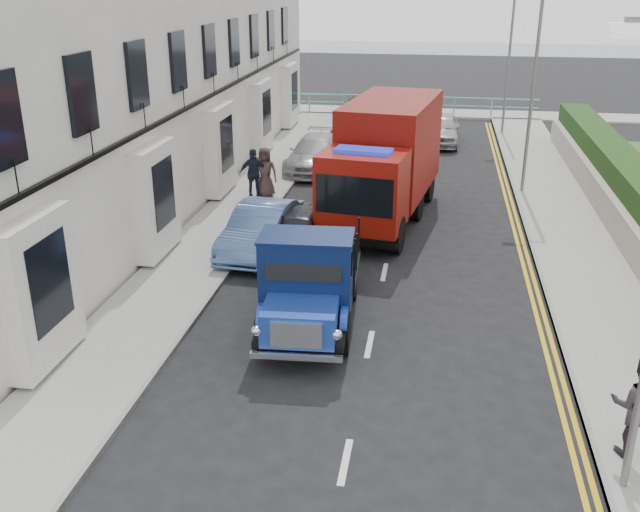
# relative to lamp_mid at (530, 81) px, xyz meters

# --- Properties ---
(ground) EXTENTS (120.00, 120.00, 0.00)m
(ground) POSITION_rel_lamp_mid_xyz_m (-4.18, -14.00, -4.00)
(ground) COLOR black
(ground) RESTS_ON ground
(pavement_west) EXTENTS (2.40, 38.00, 0.12)m
(pavement_west) POSITION_rel_lamp_mid_xyz_m (-9.38, -5.00, -3.94)
(pavement_west) COLOR gray
(pavement_west) RESTS_ON ground
(pavement_east) EXTENTS (2.60, 38.00, 0.12)m
(pavement_east) POSITION_rel_lamp_mid_xyz_m (1.12, -5.00, -3.94)
(pavement_east) COLOR gray
(pavement_east) RESTS_ON ground
(promenade) EXTENTS (30.00, 2.50, 0.12)m
(promenade) POSITION_rel_lamp_mid_xyz_m (-4.18, 15.00, -3.94)
(promenade) COLOR gray
(promenade) RESTS_ON ground
(sea_plane) EXTENTS (120.00, 120.00, 0.00)m
(sea_plane) POSITION_rel_lamp_mid_xyz_m (-4.18, 46.00, -4.00)
(sea_plane) COLOR #4D5D69
(sea_plane) RESTS_ON ground
(seafront_railing) EXTENTS (13.00, 0.08, 1.11)m
(seafront_railing) POSITION_rel_lamp_mid_xyz_m (-4.18, 14.20, -3.42)
(seafront_railing) COLOR #59B2A5
(seafront_railing) RESTS_ON ground
(lamp_mid) EXTENTS (1.23, 0.18, 7.00)m
(lamp_mid) POSITION_rel_lamp_mid_xyz_m (0.00, 0.00, 0.00)
(lamp_mid) COLOR slate
(lamp_mid) RESTS_ON ground
(lamp_far) EXTENTS (1.23, 0.18, 7.00)m
(lamp_far) POSITION_rel_lamp_mid_xyz_m (0.00, 10.00, 0.00)
(lamp_far) COLOR slate
(lamp_far) RESTS_ON ground
(bedford_lorry) EXTENTS (2.23, 5.02, 2.32)m
(bedford_lorry) POSITION_rel_lamp_mid_xyz_m (-5.58, -11.68, -2.93)
(bedford_lorry) COLOR black
(bedford_lorry) RESTS_ON ground
(red_lorry) EXTENTS (3.39, 7.34, 3.71)m
(red_lorry) POSITION_rel_lamp_mid_xyz_m (-4.57, -3.57, -2.02)
(red_lorry) COLOR black
(red_lorry) RESTS_ON ground
(parked_car_front) EXTENTS (1.62, 3.79, 1.28)m
(parked_car_front) POSITION_rel_lamp_mid_xyz_m (-6.78, -7.00, -3.36)
(parked_car_front) COLOR black
(parked_car_front) RESTS_ON ground
(parked_car_mid) EXTENTS (1.78, 4.19, 1.34)m
(parked_car_mid) POSITION_rel_lamp_mid_xyz_m (-7.78, -7.00, -3.33)
(parked_car_mid) COLOR #4E6EA9
(parked_car_mid) RESTS_ON ground
(parked_car_rear) EXTENTS (2.11, 4.67, 1.33)m
(parked_car_rear) POSITION_rel_lamp_mid_xyz_m (-7.78, 2.14, -3.33)
(parked_car_rear) COLOR #A9A9AD
(parked_car_rear) RESTS_ON ground
(seafront_car_left) EXTENTS (2.37, 4.84, 1.32)m
(seafront_car_left) POSITION_rel_lamp_mid_xyz_m (-6.96, 13.00, -3.34)
(seafront_car_left) COLOR black
(seafront_car_left) RESTS_ON ground
(seafront_car_right) EXTENTS (1.76, 4.11, 1.38)m
(seafront_car_right) POSITION_rel_lamp_mid_xyz_m (-2.82, 7.68, -3.31)
(seafront_car_right) COLOR #ABABAF
(seafront_car_right) RESTS_ON ground
(pedestrian_east_far) EXTENTS (1.01, 0.87, 1.80)m
(pedestrian_east_far) POSITION_rel_lamp_mid_xyz_m (0.40, -15.17, -2.98)
(pedestrian_east_far) COLOR #302932
(pedestrian_east_far) RESTS_ON pavement_east
(pedestrian_west_near) EXTENTS (1.07, 0.59, 1.73)m
(pedestrian_west_near) POSITION_rel_lamp_mid_xyz_m (-9.14, -2.41, -3.01)
(pedestrian_west_near) COLOR #1B2332
(pedestrian_west_near) RESTS_ON pavement_west
(pedestrian_west_far) EXTENTS (0.86, 0.57, 1.75)m
(pedestrian_west_far) POSITION_rel_lamp_mid_xyz_m (-8.80, -2.20, -3.00)
(pedestrian_west_far) COLOR #423130
(pedestrian_west_far) RESTS_ON pavement_west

